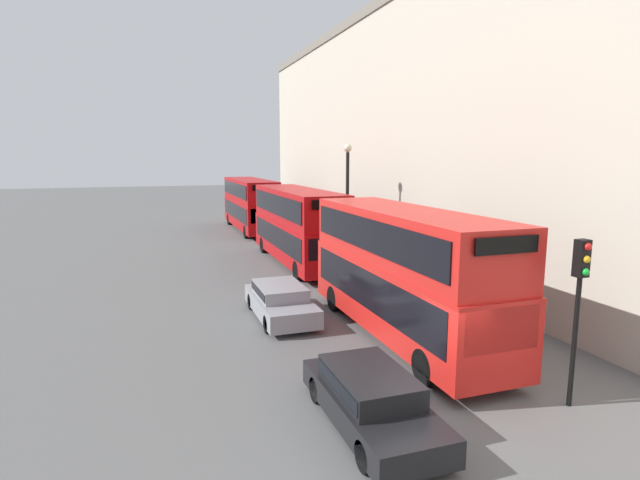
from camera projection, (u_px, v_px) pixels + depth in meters
name	position (u px, v px, depth m)	size (l,w,h in m)	color
ground_plane	(434.00, 409.00, 12.20)	(200.00, 200.00, 0.00)	#5B5B5B
bus_leading	(403.00, 268.00, 16.72)	(2.59, 10.16, 4.38)	red
bus_second_in_queue	(297.00, 223.00, 28.42)	(2.59, 10.98, 4.28)	#B20C0F
bus_third_in_queue	(250.00, 202.00, 41.42)	(2.59, 11.42, 4.25)	#B20C0F
car_dark_sedan	(371.00, 397.00, 11.35)	(1.82, 4.65, 1.30)	black
car_hatchback	(280.00, 300.00, 19.00)	(1.90, 4.57, 1.29)	gray
traffic_light	(580.00, 288.00, 11.85)	(0.30, 0.36, 4.18)	black
street_lamp	(347.00, 194.00, 26.50)	(0.44, 0.44, 6.76)	black
pedestrian	(422.00, 281.00, 21.26)	(0.36, 0.36, 1.83)	maroon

